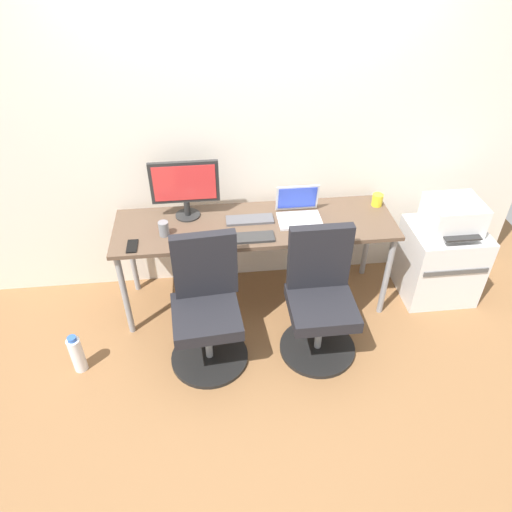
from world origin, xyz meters
The scene contains 17 objects.
ground_plane centered at (0.00, 0.00, 0.00)m, with size 5.28×5.28×0.00m, color brown.
back_wall centered at (0.00, 0.37, 1.30)m, with size 4.40×0.04×2.60m, color silver.
desk centered at (0.00, 0.00, 0.68)m, with size 2.01×0.58×0.74m.
office_chair_left centered at (-0.38, -0.51, 0.42)m, with size 0.54×0.54×0.94m.
office_chair_right centered at (0.39, -0.51, 0.42)m, with size 0.54×0.54×0.94m.
side_cabinet centered at (1.46, -0.05, 0.30)m, with size 0.55×0.50×0.61m.
printer centered at (1.46, -0.05, 0.73)m, with size 0.38×0.40×0.24m.
water_bottle_on_floor centered at (-1.27, -0.56, 0.15)m, with size 0.09×0.09×0.31m.
desktop_monitor centered at (-0.48, 0.15, 0.99)m, with size 0.48×0.18×0.43m.
open_laptop centered at (0.32, 0.04, 0.80)m, with size 0.31×0.26×0.23m.
keyboard_by_monitor centered at (-0.04, 0.03, 0.75)m, with size 0.34×0.12×0.02m, color #515156.
keyboard_by_laptop centered at (-0.06, -0.19, 0.75)m, with size 0.34×0.12×0.02m, color #2D2D2D.
mouse_by_monitor centered at (-0.33, -0.22, 0.76)m, with size 0.06×0.10×0.03m, color #2D2D2D.
mouse_by_laptop centered at (-0.45, -0.19, 0.76)m, with size 0.06×0.10×0.03m, color silver.
coffee_mug centered at (0.94, 0.14, 0.79)m, with size 0.08×0.08×0.09m, color yellow.
pen_cup centered at (-0.64, -0.08, 0.79)m, with size 0.07×0.07×0.10m, color slate.
phone_near_monitor centered at (-0.85, -0.19, 0.75)m, with size 0.07×0.14×0.01m, color black.
Camera 1 is at (-0.31, -2.82, 2.63)m, focal length 33.38 mm.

